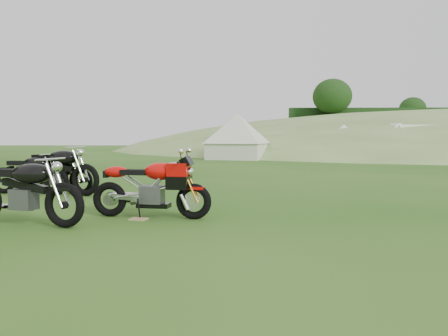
# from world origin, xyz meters

# --- Properties ---
(ground) EXTENTS (120.00, 120.00, 0.00)m
(ground) POSITION_xyz_m (0.00, 0.00, 0.00)
(ground) COLOR #204E10
(ground) RESTS_ON ground
(sport_motorcycle) EXTENTS (1.90, 0.73, 1.11)m
(sport_motorcycle) POSITION_xyz_m (-1.09, 0.70, 0.56)
(sport_motorcycle) COLOR #C10906
(sport_motorcycle) RESTS_ON ground
(plywood_board) EXTENTS (0.30, 0.26, 0.02)m
(plywood_board) POSITION_xyz_m (-1.25, 0.54, 0.01)
(plywood_board) COLOR tan
(plywood_board) RESTS_ON ground
(vintage_moto_a) EXTENTS (2.05, 1.01, 1.05)m
(vintage_moto_a) POSITION_xyz_m (-2.84, 0.08, 0.53)
(vintage_moto_a) COLOR black
(vintage_moto_a) RESTS_ON ground
(vintage_moto_b) EXTENTS (1.89, 0.74, 0.97)m
(vintage_moto_b) POSITION_xyz_m (-4.33, 3.43, 0.49)
(vintage_moto_b) COLOR black
(vintage_moto_b) RESTS_ON ground
(vintage_moto_c) EXTENTS (1.88, 0.88, 0.97)m
(vintage_moto_c) POSITION_xyz_m (-3.81, 3.61, 0.48)
(vintage_moto_c) COLOR black
(vintage_moto_c) RESTS_ON ground
(vintage_moto_d) EXTENTS (2.23, 1.19, 1.15)m
(vintage_moto_d) POSITION_xyz_m (-3.72, 3.44, 0.57)
(vintage_moto_d) COLOR black
(vintage_moto_d) RESTS_ON ground
(tent_left) EXTENTS (3.74, 3.74, 2.62)m
(tent_left) POSITION_xyz_m (0.43, 19.12, 1.31)
(tent_left) COLOR silver
(tent_left) RESTS_ON ground
(tent_right) EXTENTS (3.23, 3.23, 2.27)m
(tent_right) POSITION_xyz_m (7.18, 21.79, 1.14)
(tent_right) COLOR silver
(tent_right) RESTS_ON ground
(caravan) EXTENTS (4.45, 2.13, 2.05)m
(caravan) POSITION_xyz_m (11.73, 20.88, 1.02)
(caravan) COLOR white
(caravan) RESTS_ON ground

